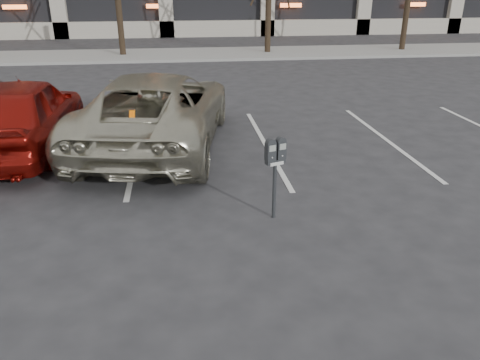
% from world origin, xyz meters
% --- Properties ---
extents(ground, '(140.00, 140.00, 0.00)m').
position_xyz_m(ground, '(0.00, 0.00, 0.00)').
color(ground, '#28282B').
rests_on(ground, ground).
extents(sidewalk, '(80.00, 4.00, 0.12)m').
position_xyz_m(sidewalk, '(0.00, 16.00, 0.06)').
color(sidewalk, gray).
rests_on(sidewalk, ground).
extents(stall_lines, '(16.90, 5.20, 0.00)m').
position_xyz_m(stall_lines, '(-1.40, 2.30, 0.01)').
color(stall_lines, silver).
rests_on(stall_lines, ground).
extents(parking_meter, '(0.34, 0.22, 1.25)m').
position_xyz_m(parking_meter, '(0.90, -1.13, 0.96)').
color(parking_meter, black).
rests_on(parking_meter, ground).
extents(suv_silver, '(3.63, 6.13, 1.61)m').
position_xyz_m(suv_silver, '(-0.95, 2.58, 0.80)').
color(suv_silver, '#B5B19A').
rests_on(suv_silver, ground).
extents(car_red, '(1.88, 4.66, 1.59)m').
position_xyz_m(car_red, '(-3.72, 2.59, 0.79)').
color(car_red, maroon).
rests_on(car_red, ground).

